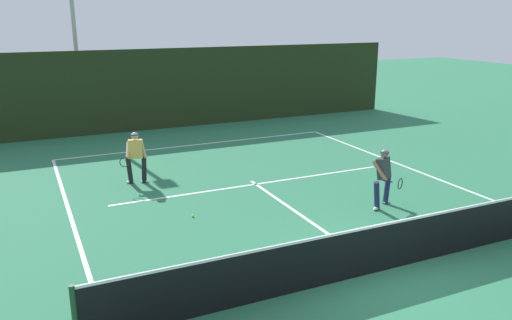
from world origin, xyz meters
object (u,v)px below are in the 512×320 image
object	(u,v)px
player_far	(136,156)
light_pole	(73,19)
tennis_ball	(193,216)
player_near	(383,176)

from	to	relation	value
player_far	light_pole	size ratio (longest dim) A/B	0.20
light_pole	tennis_ball	bearing A→B (deg)	-84.61
player_near	tennis_ball	size ratio (longest dim) A/B	24.16
tennis_ball	player_near	bearing A→B (deg)	-16.34
player_near	light_pole	bearing A→B (deg)	-94.17
player_near	player_far	world-z (taller)	player_far
tennis_ball	light_pole	size ratio (longest dim) A/B	0.01
tennis_ball	light_pole	xyz separation A→B (m)	(-1.17, 12.34, 4.74)
player_near	player_far	xyz separation A→B (m)	(-5.52, 4.77, 0.00)
player_near	light_pole	world-z (taller)	light_pole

